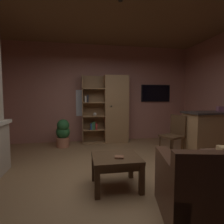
# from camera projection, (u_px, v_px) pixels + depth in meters

# --- Properties ---
(floor) EXTENTS (5.66, 5.30, 0.02)m
(floor) POSITION_uv_depth(u_px,v_px,m) (116.00, 179.00, 2.94)
(floor) COLOR olive
(floor) RESTS_ON ground
(wall_back) EXTENTS (5.78, 0.06, 2.87)m
(wall_back) POSITION_uv_depth(u_px,v_px,m) (99.00, 94.00, 5.45)
(wall_back) COLOR #AD7060
(wall_back) RESTS_ON ground
(window_pane_back) EXTENTS (0.63, 0.01, 0.77)m
(window_pane_back) POSITION_uv_depth(u_px,v_px,m) (87.00, 103.00, 5.38)
(window_pane_back) COLOR white
(bookshelf_cabinet) EXTENTS (1.33, 0.41, 1.95)m
(bookshelf_cabinet) POSITION_uv_depth(u_px,v_px,m) (113.00, 109.00, 5.29)
(bookshelf_cabinet) COLOR #997047
(bookshelf_cabinet) RESTS_ON ground
(kitchen_bar_counter) EXTENTS (1.43, 0.63, 1.01)m
(kitchen_bar_counter) POSITION_uv_depth(u_px,v_px,m) (217.00, 134.00, 3.94)
(kitchen_bar_counter) COLOR #997047
(kitchen_bar_counter) RESTS_ON ground
(tissue_box) EXTENTS (0.15, 0.15, 0.11)m
(tissue_box) POSITION_uv_depth(u_px,v_px,m) (220.00, 109.00, 3.93)
(tissue_box) COLOR #995972
(tissue_box) RESTS_ON kitchen_bar_counter
(coffee_table) EXTENTS (0.68, 0.61, 0.46)m
(coffee_table) POSITION_uv_depth(u_px,v_px,m) (116.00, 162.00, 2.62)
(coffee_table) COLOR #4C331E
(coffee_table) RESTS_ON ground
(table_book_0) EXTENTS (0.15, 0.13, 0.03)m
(table_book_0) POSITION_uv_depth(u_px,v_px,m) (119.00, 157.00, 2.54)
(table_book_0) COLOR brown
(table_book_0) RESTS_ON coffee_table
(dining_chair) EXTENTS (0.54, 0.54, 0.92)m
(dining_chair) POSITION_uv_depth(u_px,v_px,m) (175.00, 133.00, 4.00)
(dining_chair) COLOR #4C331E
(dining_chair) RESTS_ON ground
(potted_floor_plant) EXTENTS (0.37, 0.39, 0.74)m
(potted_floor_plant) POSITION_uv_depth(u_px,v_px,m) (63.00, 133.00, 4.78)
(potted_floor_plant) COLOR #B77051
(potted_floor_plant) RESTS_ON ground
(wall_mounted_tv) EXTENTS (0.94, 0.06, 0.53)m
(wall_mounted_tv) POSITION_uv_depth(u_px,v_px,m) (156.00, 93.00, 5.71)
(wall_mounted_tv) COLOR black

